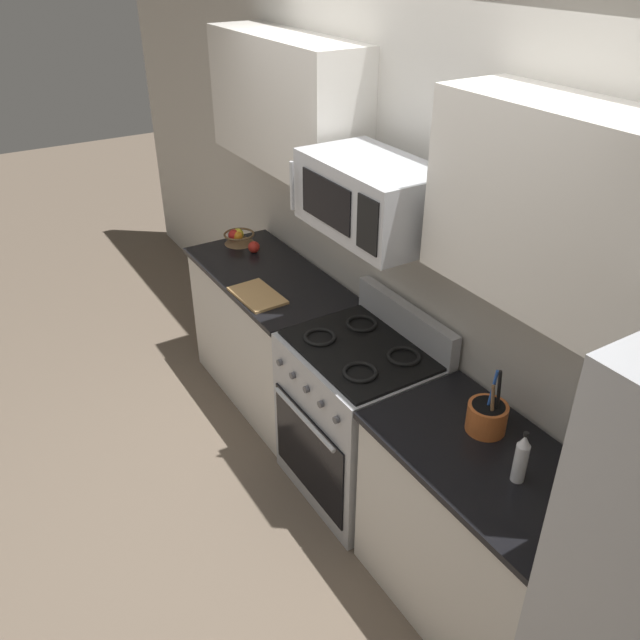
% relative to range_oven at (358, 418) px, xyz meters
% --- Properties ---
extents(ground_plane, '(16.00, 16.00, 0.00)m').
position_rel_range_oven_xyz_m(ground_plane, '(0.00, -0.61, -0.47)').
color(ground_plane, '#6B5B4C').
extents(wall_back, '(8.00, 0.10, 2.60)m').
position_rel_range_oven_xyz_m(wall_back, '(0.00, 0.38, 0.83)').
color(wall_back, beige).
rests_on(wall_back, ground).
extents(counter_left, '(1.25, 0.62, 0.91)m').
position_rel_range_oven_xyz_m(counter_left, '(-1.02, -0.00, -0.02)').
color(counter_left, silver).
rests_on(counter_left, ground).
extents(range_oven, '(0.76, 0.66, 1.09)m').
position_rel_range_oven_xyz_m(range_oven, '(0.00, 0.00, 0.00)').
color(range_oven, '#B2B5BA').
rests_on(range_oven, ground).
extents(counter_right, '(1.03, 0.62, 0.91)m').
position_rel_range_oven_xyz_m(counter_right, '(0.90, -0.00, -0.02)').
color(counter_right, silver).
rests_on(counter_right, ground).
extents(microwave, '(0.70, 0.44, 0.33)m').
position_rel_range_oven_xyz_m(microwave, '(-0.00, 0.03, 1.24)').
color(microwave, '#B2B5BA').
extents(upper_cabinets_left, '(1.24, 0.34, 0.70)m').
position_rel_range_oven_xyz_m(upper_cabinets_left, '(-1.02, 0.16, 1.45)').
color(upper_cabinets_left, silver).
extents(upper_cabinets_right, '(1.02, 0.34, 0.70)m').
position_rel_range_oven_xyz_m(upper_cabinets_right, '(0.91, 0.16, 1.45)').
color(upper_cabinets_right, silver).
extents(utensil_crock, '(0.17, 0.17, 0.33)m').
position_rel_range_oven_xyz_m(utensil_crock, '(0.78, 0.10, 0.51)').
color(utensil_crock, '#D1662D').
rests_on(utensil_crock, counter_right).
extents(fruit_basket, '(0.21, 0.21, 0.10)m').
position_rel_range_oven_xyz_m(fruit_basket, '(-1.52, 0.04, 0.48)').
color(fruit_basket, brown).
rests_on(fruit_basket, counter_left).
extents(apple_loose, '(0.08, 0.08, 0.08)m').
position_rel_range_oven_xyz_m(apple_loose, '(-1.33, 0.07, 0.47)').
color(apple_loose, red).
rests_on(apple_loose, counter_left).
extents(cutting_board, '(0.36, 0.23, 0.02)m').
position_rel_range_oven_xyz_m(cutting_board, '(-0.78, -0.19, 0.44)').
color(cutting_board, tan).
rests_on(cutting_board, counter_left).
extents(bottle_vinegar, '(0.05, 0.05, 0.23)m').
position_rel_range_oven_xyz_m(bottle_vinegar, '(1.06, -0.00, 0.54)').
color(bottle_vinegar, silver).
rests_on(bottle_vinegar, counter_right).
extents(bottle_oil, '(0.06, 0.06, 0.17)m').
position_rel_range_oven_xyz_m(bottle_oil, '(1.28, 0.03, 0.52)').
color(bottle_oil, gold).
rests_on(bottle_oil, counter_right).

